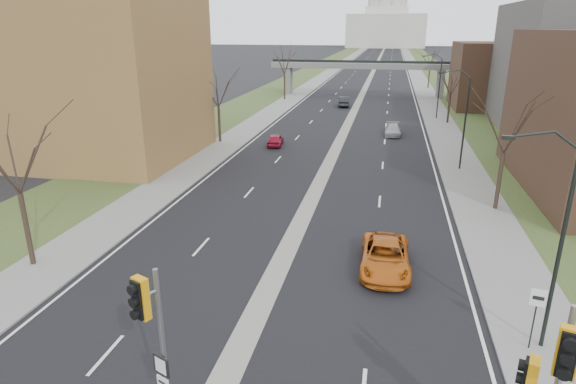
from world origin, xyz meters
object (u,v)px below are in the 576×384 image
(signal_pole_right, at_px, (549,380))
(car_right_mid, at_px, (393,130))
(signal_pole_median, at_px, (152,327))
(car_left_far, at_px, (344,102))
(speed_limit_sign, at_px, (536,308))
(car_left_near, at_px, (275,140))
(car_right_near, at_px, (385,257))

(signal_pole_right, bearing_deg, car_right_mid, 112.14)
(signal_pole_median, xyz_separation_m, car_left_far, (-0.94, 67.88, -3.21))
(car_left_far, xyz_separation_m, car_right_mid, (7.84, -20.90, -0.13))
(car_left_far, bearing_deg, signal_pole_median, 86.01)
(signal_pole_median, height_order, speed_limit_sign, signal_pole_median)
(speed_limit_sign, distance_m, car_right_mid, 40.46)
(signal_pole_median, height_order, car_left_far, signal_pole_median)
(car_left_near, bearing_deg, signal_pole_median, 92.32)
(signal_pole_median, xyz_separation_m, car_right_mid, (6.89, 46.98, -3.34))
(signal_pole_right, distance_m, car_right_near, 13.51)
(car_right_near, bearing_deg, signal_pole_median, -118.99)
(signal_pole_median, relative_size, car_left_near, 1.51)
(car_right_near, bearing_deg, car_right_mid, 88.23)
(signal_pole_median, bearing_deg, car_left_far, 114.43)
(car_right_near, bearing_deg, signal_pole_right, -73.66)
(car_right_mid, bearing_deg, signal_pole_median, -98.62)
(car_left_far, distance_m, car_right_near, 55.81)
(car_left_near, distance_m, car_right_near, 29.01)
(car_left_far, distance_m, car_right_mid, 22.32)
(car_left_far, bearing_deg, signal_pole_right, 94.86)
(speed_limit_sign, xyz_separation_m, car_left_near, (-17.87, 32.01, -1.28))
(car_right_near, distance_m, car_right_mid, 34.40)
(signal_pole_median, xyz_separation_m, car_left_near, (-5.53, 38.92, -3.34))
(car_right_mid, bearing_deg, car_right_near, -90.75)
(signal_pole_right, xyz_separation_m, car_left_near, (-16.11, 38.87, -3.27))
(speed_limit_sign, xyz_separation_m, car_right_mid, (-5.45, 40.07, -1.28))
(car_left_far, xyz_separation_m, car_right_near, (7.55, -55.30, -0.02))
(signal_pole_right, bearing_deg, car_left_far, 117.29)
(car_left_near, bearing_deg, car_right_near, 108.97)
(car_left_far, height_order, car_right_near, car_left_far)
(signal_pole_right, xyz_separation_m, speed_limit_sign, (1.76, 6.85, -1.99))
(speed_limit_sign, bearing_deg, signal_pole_median, -140.97)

